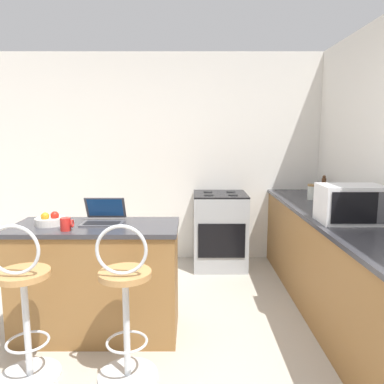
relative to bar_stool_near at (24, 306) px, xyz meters
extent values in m
cube|color=silver|center=(0.68, 2.50, 0.79)|extent=(12.00, 0.06, 2.60)
cube|color=olive|center=(0.33, 0.58, -0.08)|extent=(1.27, 0.55, 0.87)
cube|color=#333338|center=(0.33, 0.58, 0.37)|extent=(1.30, 0.58, 0.03)
cube|color=olive|center=(2.38, 0.92, -0.08)|extent=(0.61, 3.09, 0.87)
cube|color=#333338|center=(2.38, 0.92, 0.37)|extent=(0.64, 3.12, 0.03)
cylinder|color=silver|center=(0.00, 0.02, -0.50)|extent=(0.40, 0.40, 0.02)
cylinder|color=silver|center=(0.00, 0.02, -0.15)|extent=(0.04, 0.04, 0.70)
torus|color=silver|center=(0.00, 0.02, -0.26)|extent=(0.28, 0.28, 0.02)
cylinder|color=#B7844C|center=(0.00, 0.02, 0.21)|extent=(0.34, 0.34, 0.04)
torus|color=silver|center=(0.00, -0.08, 0.40)|extent=(0.32, 0.02, 0.32)
cylinder|color=silver|center=(0.66, 0.02, -0.50)|extent=(0.40, 0.40, 0.02)
cylinder|color=silver|center=(0.66, 0.02, -0.15)|extent=(0.04, 0.04, 0.70)
torus|color=silver|center=(0.66, 0.02, -0.26)|extent=(0.28, 0.28, 0.02)
cylinder|color=#B7844C|center=(0.66, 0.02, 0.21)|extent=(0.34, 0.34, 0.04)
torus|color=silver|center=(0.66, -0.08, 0.40)|extent=(0.32, 0.02, 0.32)
cube|color=#47474C|center=(0.38, 0.61, 0.40)|extent=(0.32, 0.21, 0.01)
cube|color=black|center=(0.38, 0.60, 0.40)|extent=(0.28, 0.12, 0.00)
cube|color=#47474C|center=(0.38, 0.73, 0.50)|extent=(0.32, 0.10, 0.18)
cube|color=#19478C|center=(0.38, 0.73, 0.50)|extent=(0.29, 0.08, 0.15)
cube|color=silver|center=(2.36, 0.67, 0.54)|extent=(0.50, 0.33, 0.30)
cube|color=black|center=(2.31, 0.50, 0.54)|extent=(0.35, 0.01, 0.24)
cube|color=#4C4C51|center=(2.54, 0.50, 0.54)|extent=(0.10, 0.01, 0.24)
cube|color=silver|center=(2.37, 1.16, 0.48)|extent=(0.16, 0.30, 0.18)
cube|color=black|center=(2.33, 1.16, 0.57)|extent=(0.04, 0.21, 0.00)
cube|color=black|center=(2.40, 1.16, 0.57)|extent=(0.04, 0.21, 0.00)
cube|color=black|center=(2.28, 1.16, 0.52)|extent=(0.02, 0.02, 0.02)
cube|color=#9EA3A8|center=(1.42, 2.15, -0.07)|extent=(0.63, 0.60, 0.88)
cube|color=black|center=(1.42, 1.84, -0.11)|extent=(0.54, 0.01, 0.40)
cube|color=black|center=(1.42, 2.15, 0.38)|extent=(0.63, 0.60, 0.02)
cylinder|color=black|center=(1.28, 2.03, 0.40)|extent=(0.11, 0.11, 0.01)
cylinder|color=black|center=(1.57, 2.03, 0.40)|extent=(0.11, 0.11, 0.01)
cylinder|color=black|center=(1.28, 2.27, 0.40)|extent=(0.11, 0.11, 0.01)
cylinder|color=black|center=(1.57, 2.27, 0.40)|extent=(0.11, 0.11, 0.01)
cylinder|color=red|center=(0.15, 0.41, 0.44)|extent=(0.08, 0.08, 0.10)
torus|color=red|center=(0.20, 0.41, 0.44)|extent=(0.01, 0.06, 0.06)
cylinder|color=silver|center=(-0.03, 0.59, 0.42)|extent=(0.23, 0.23, 0.05)
sphere|color=red|center=(0.01, 0.59, 0.47)|extent=(0.07, 0.07, 0.07)
sphere|color=orange|center=(-0.05, 0.56, 0.47)|extent=(0.06, 0.06, 0.06)
sphere|color=#66B233|center=(-0.06, 0.56, 0.46)|extent=(0.06, 0.06, 0.06)
cylinder|color=silver|center=(2.39, 1.74, 0.46)|extent=(0.10, 0.10, 0.15)
cylinder|color=olive|center=(2.39, 1.74, 0.55)|extent=(0.10, 0.10, 0.02)
cylinder|color=#4C2D19|center=(2.60, 1.99, 0.49)|extent=(0.05, 0.05, 0.20)
sphere|color=#4C2D19|center=(2.60, 1.99, 0.61)|extent=(0.04, 0.04, 0.04)
camera|label=1|loc=(1.09, -2.27, 1.10)|focal=35.00mm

